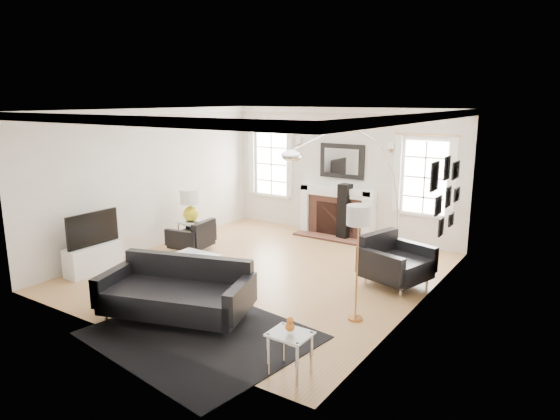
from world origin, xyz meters
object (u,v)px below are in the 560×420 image
Objects in this scene: arc_floor_lamp at (346,191)px; coffee_table at (190,259)px; fireplace at (337,212)px; sofa at (178,293)px; armchair_left at (193,237)px; armchair_right at (393,262)px; gourd_lamp at (190,203)px.

coffee_table is at bearing -133.33° from arc_floor_lamp.
arc_floor_lamp is at bearing -58.87° from fireplace.
sofa is at bearing -88.60° from fireplace.
fireplace reaches higher than coffee_table.
fireplace is 5.01m from sofa.
coffee_table is at bearing 128.18° from sofa.
armchair_left is 3.99m from armchair_right.
coffee_table is at bearing -152.24° from armchair_right.
arc_floor_lamp is (1.91, 2.03, 1.06)m from coffee_table.
fireplace reaches higher than armchair_right.
sofa is at bearing -105.37° from arc_floor_lamp.
fireplace is at bearing 46.17° from gourd_lamp.
sofa reaches higher than armchair_left.
arc_floor_lamp is (2.86, 0.93, 1.08)m from armchair_left.
gourd_lamp is 0.26× the size of arc_floor_lamp.
gourd_lamp is (-4.33, -0.15, 0.51)m from armchair_right.
coffee_table is (-3.01, -1.59, -0.06)m from armchair_right.
armchair_right is at bearing 7.01° from armchair_left.
gourd_lamp is at bearing 130.55° from sofa.
arc_floor_lamp is at bearing 10.29° from gourd_lamp.
fireplace reaches higher than sofa.
sofa reaches higher than coffee_table.
fireplace is at bearing 76.72° from coffee_table.
sofa is 1.84× the size of armchair_right.
fireplace is 2.52× the size of gourd_lamp.
armchair_right is 1.52× the size of coffee_table.
armchair_left is at bearing -42.27° from gourd_lamp.
sofa is at bearing -50.63° from armchair_left.
arc_floor_lamp reaches higher than armchair_right.
armchair_left is at bearing -124.76° from fireplace.
coffee_table is (0.95, -1.10, 0.03)m from armchair_left.
arc_floor_lamp reaches higher than coffee_table.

